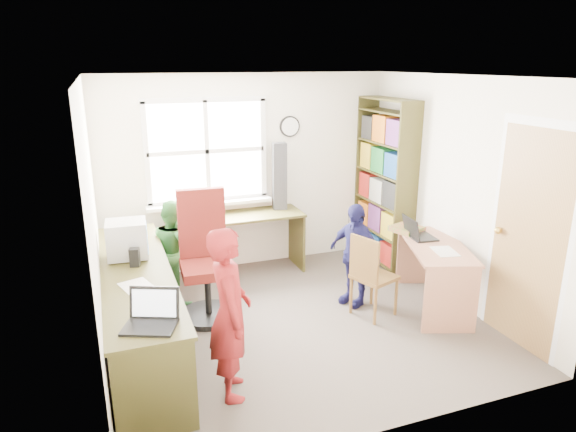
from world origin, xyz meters
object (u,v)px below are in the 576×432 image
object	(u,v)px
crt_monitor	(127,239)
potted_plant	(202,207)
l_desk	(166,315)
person_red	(230,314)
laptop_left	(152,317)
swivel_chair	(205,264)
laptop_right	(417,233)
right_desk	(435,261)
person_navy	(354,255)
bookshelf	(384,187)
wooden_chair	(370,273)
cd_tower	(279,176)
person_green	(175,251)

from	to	relation	value
crt_monitor	potted_plant	distance (m)	1.34
l_desk	person_red	size ratio (longest dim) A/B	2.15
laptop_left	potted_plant	world-z (taller)	potted_plant
swivel_chair	laptop_right	size ratio (longest dim) A/B	3.53
right_desk	person_navy	size ratio (longest dim) A/B	1.19
swivel_chair	potted_plant	distance (m)	1.01
bookshelf	laptop_right	world-z (taller)	bookshelf
wooden_chair	cd_tower	world-z (taller)	cd_tower
laptop_left	wooden_chair	bearing A→B (deg)	43.44
l_desk	laptop_left	distance (m)	0.78
right_desk	person_red	xyz separation A→B (m)	(-2.39, -0.73, 0.18)
l_desk	person_green	xyz separation A→B (m)	(0.27, 1.24, 0.11)
laptop_right	l_desk	bearing A→B (deg)	104.01
potted_plant	person_navy	distance (m)	1.87
right_desk	cd_tower	xyz separation A→B (m)	(-1.14, 1.67, 0.66)
person_red	swivel_chair	bearing A→B (deg)	4.81
right_desk	wooden_chair	bearing A→B (deg)	-162.03
right_desk	person_green	bearing A→B (deg)	176.02
laptop_right	person_red	world-z (taller)	person_red
right_desk	laptop_right	xyz separation A→B (m)	(-0.08, 0.24, 0.25)
person_green	person_navy	size ratio (longest dim) A/B	1.01
potted_plant	person_green	world-z (taller)	person_green
swivel_chair	potted_plant	world-z (taller)	swivel_chair
l_desk	person_green	bearing A→B (deg)	77.71
bookshelf	crt_monitor	xyz separation A→B (m)	(-3.19, -0.76, -0.07)
right_desk	l_desk	bearing A→B (deg)	-157.66
l_desk	crt_monitor	world-z (taller)	crt_monitor
laptop_left	person_red	xyz separation A→B (m)	(0.58, 0.08, -0.12)
right_desk	laptop_right	world-z (taller)	laptop_right
swivel_chair	person_navy	distance (m)	1.56
swivel_chair	cd_tower	size ratio (longest dim) A/B	1.57
bookshelf	person_navy	bearing A→B (deg)	-132.92
wooden_chair	person_green	world-z (taller)	person_green
person_green	laptop_right	bearing A→B (deg)	-122.05
right_desk	person_green	xyz separation A→B (m)	(-2.54, 1.11, 0.06)
crt_monitor	cd_tower	size ratio (longest dim) A/B	0.46
right_desk	person_green	size ratio (longest dim) A/B	1.18
swivel_chair	person_red	xyz separation A→B (m)	(-0.08, -1.37, 0.13)
right_desk	person_navy	distance (m)	0.85
laptop_right	potted_plant	world-z (taller)	potted_plant
swivel_chair	person_red	world-z (taller)	person_red
swivel_chair	person_red	bearing A→B (deg)	-90.03
person_red	person_green	bearing A→B (deg)	12.95
bookshelf	wooden_chair	size ratio (longest dim) A/B	2.39
crt_monitor	person_navy	distance (m)	2.31
wooden_chair	right_desk	bearing A→B (deg)	-21.77
l_desk	laptop_left	xyz separation A→B (m)	(-0.16, -0.68, 0.35)
l_desk	laptop_left	bearing A→B (deg)	-103.32
potted_plant	person_green	bearing A→B (deg)	-129.78
laptop_left	person_navy	bearing A→B (deg)	50.67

